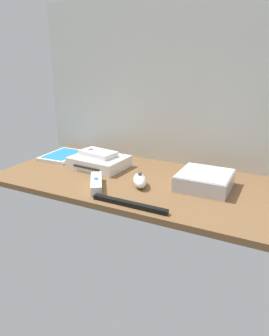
# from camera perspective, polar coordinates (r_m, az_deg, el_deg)

# --- Properties ---
(ground_plane) EXTENTS (1.00, 0.48, 0.02)m
(ground_plane) POSITION_cam_1_polar(r_m,az_deg,el_deg) (1.12, 0.00, -2.42)
(ground_plane) COLOR brown
(ground_plane) RESTS_ON ground
(back_wall) EXTENTS (1.10, 0.01, 0.64)m
(back_wall) POSITION_cam_1_polar(r_m,az_deg,el_deg) (1.27, 5.20, 15.38)
(back_wall) COLOR silver
(back_wall) RESTS_ON ground
(game_console) EXTENTS (0.22, 0.18, 0.04)m
(game_console) POSITION_cam_1_polar(r_m,az_deg,el_deg) (1.24, -6.52, 1.13)
(game_console) COLOR white
(game_console) RESTS_ON ground_plane
(mini_computer) EXTENTS (0.17, 0.17, 0.05)m
(mini_computer) POSITION_cam_1_polar(r_m,az_deg,el_deg) (1.06, 12.81, -2.20)
(mini_computer) COLOR silver
(mini_computer) RESTS_ON ground_plane
(game_case) EXTENTS (0.14, 0.19, 0.02)m
(game_case) POSITION_cam_1_polar(r_m,az_deg,el_deg) (1.40, -13.08, 2.26)
(game_case) COLOR white
(game_case) RESTS_ON ground_plane
(remote_wand) EXTENTS (0.11, 0.14, 0.03)m
(remote_wand) POSITION_cam_1_polar(r_m,az_deg,el_deg) (1.04, -7.06, -2.81)
(remote_wand) COLOR white
(remote_wand) RESTS_ON ground_plane
(remote_nunchuk) EXTENTS (0.09, 0.11, 0.05)m
(remote_nunchuk) POSITION_cam_1_polar(r_m,az_deg,el_deg) (1.04, 0.98, -2.31)
(remote_nunchuk) COLOR white
(remote_nunchuk) RESTS_ON ground_plane
(remote_classic_pad) EXTENTS (0.16, 0.10, 0.02)m
(remote_classic_pad) POSITION_cam_1_polar(r_m,az_deg,el_deg) (1.24, -6.73, 2.70)
(remote_classic_pad) COLOR white
(remote_classic_pad) RESTS_ON game_console
(sensor_bar) EXTENTS (0.24, 0.02, 0.01)m
(sensor_bar) POSITION_cam_1_polar(r_m,az_deg,el_deg) (0.91, -0.97, -6.67)
(sensor_bar) COLOR black
(sensor_bar) RESTS_ON ground_plane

